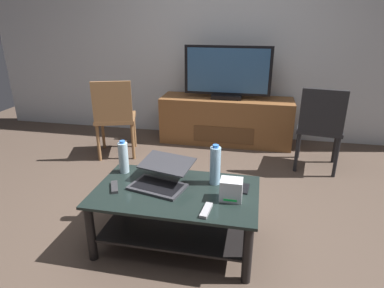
% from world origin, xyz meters
% --- Properties ---
extents(ground_plane, '(7.68, 7.68, 0.00)m').
position_xyz_m(ground_plane, '(0.00, 0.00, 0.00)').
color(ground_plane, '#4C3D33').
extents(back_wall, '(6.40, 0.12, 2.80)m').
position_xyz_m(back_wall, '(0.00, 2.22, 1.40)').
color(back_wall, silver).
rests_on(back_wall, ground).
extents(coffee_table, '(1.12, 0.66, 0.43)m').
position_xyz_m(coffee_table, '(-0.02, -0.22, 0.29)').
color(coffee_table, black).
rests_on(coffee_table, ground).
extents(media_cabinet, '(1.64, 0.48, 0.58)m').
position_xyz_m(media_cabinet, '(0.10, 1.90, 0.29)').
color(media_cabinet, brown).
rests_on(media_cabinet, ground).
extents(television, '(1.05, 0.20, 0.64)m').
position_xyz_m(television, '(0.10, 1.88, 0.88)').
color(television, black).
rests_on(television, media_cabinet).
extents(dining_chair, '(0.50, 0.50, 0.89)m').
position_xyz_m(dining_chair, '(1.13, 1.26, 0.50)').
color(dining_chair, black).
rests_on(dining_chair, ground).
extents(side_chair, '(0.56, 0.56, 0.90)m').
position_xyz_m(side_chair, '(-1.08, 1.18, 0.50)').
color(side_chair, brown).
rests_on(side_chair, ground).
extents(laptop, '(0.45, 0.45, 0.16)m').
position_xyz_m(laptop, '(-0.14, -0.15, 0.48)').
color(laptop, '#333338').
rests_on(laptop, coffee_table).
extents(router_box, '(0.14, 0.11, 0.14)m').
position_xyz_m(router_box, '(0.36, -0.25, 0.50)').
color(router_box, silver).
rests_on(router_box, coffee_table).
extents(water_bottle_near, '(0.07, 0.07, 0.25)m').
position_xyz_m(water_bottle_near, '(-0.47, -0.01, 0.55)').
color(water_bottle_near, silver).
rests_on(water_bottle_near, coffee_table).
extents(water_bottle_far, '(0.08, 0.08, 0.29)m').
position_xyz_m(water_bottle_far, '(0.23, -0.06, 0.56)').
color(water_bottle_far, '#99C6E5').
rests_on(water_bottle_far, coffee_table).
extents(cell_phone, '(0.08, 0.14, 0.01)m').
position_xyz_m(cell_phone, '(0.43, -0.10, 0.43)').
color(cell_phone, black).
rests_on(cell_phone, coffee_table).
extents(tv_remote, '(0.06, 0.16, 0.02)m').
position_xyz_m(tv_remote, '(0.23, -0.43, 0.44)').
color(tv_remote, '#99999E').
rests_on(tv_remote, coffee_table).
extents(soundbar_remote, '(0.11, 0.16, 0.02)m').
position_xyz_m(soundbar_remote, '(-0.44, -0.27, 0.44)').
color(soundbar_remote, '#2D2D30').
rests_on(soundbar_remote, coffee_table).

